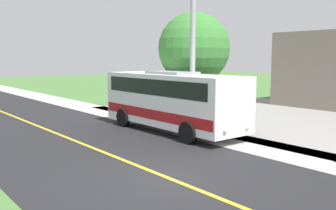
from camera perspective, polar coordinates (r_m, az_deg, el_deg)
ground_plane at (r=11.15m, az=-0.83°, el=-10.71°), size 120.00×120.00×0.00m
road_surface at (r=11.15m, az=-0.83°, el=-10.69°), size 8.00×100.00×0.01m
sidewalk at (r=14.80m, az=15.36°, el=-6.43°), size 2.40×100.00×0.01m
road_centre_line at (r=11.15m, az=-0.83°, el=-10.67°), size 0.16×100.00×0.00m
shuttle_bus_front at (r=17.42m, az=0.62°, el=1.00°), size 2.58×7.92×2.79m
street_light_pole at (r=16.98m, az=3.44°, el=9.48°), size 1.97×0.24×7.40m
tree_curbside at (r=20.55m, az=3.95°, el=8.52°), size 3.89×3.89×5.85m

